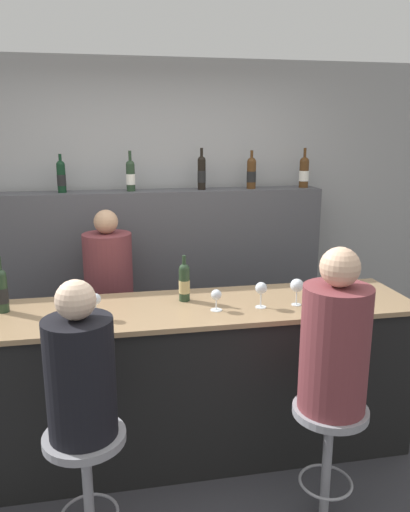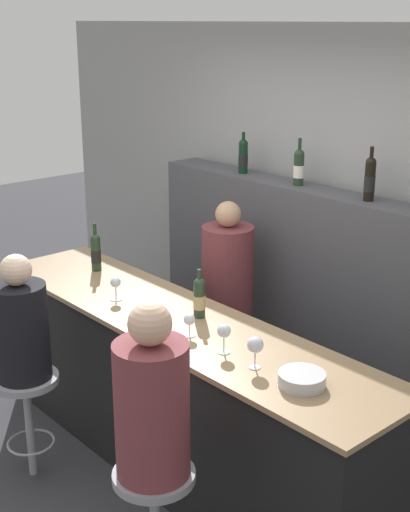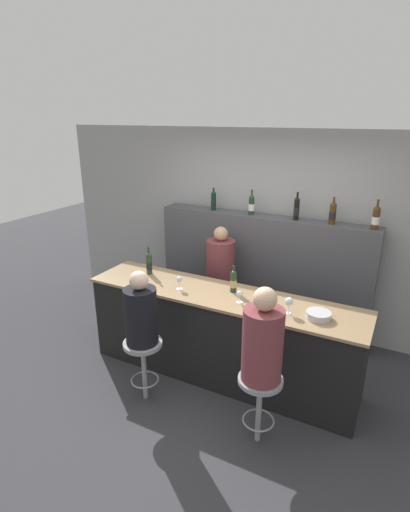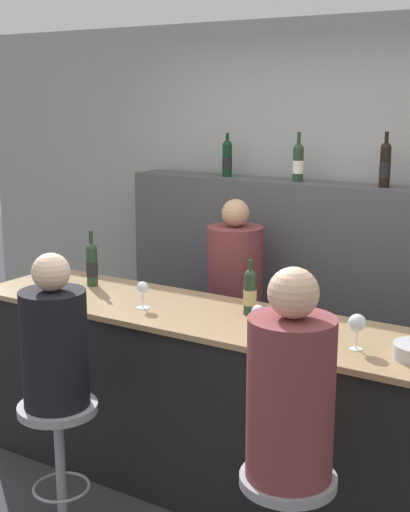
% 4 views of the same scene
% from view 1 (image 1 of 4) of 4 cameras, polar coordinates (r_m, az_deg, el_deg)
% --- Properties ---
extents(ground_plane, '(16.00, 16.00, 0.00)m').
position_cam_1_polar(ground_plane, '(3.23, -2.65, -24.57)').
color(ground_plane, '#333338').
extents(wall_back, '(6.40, 0.05, 2.60)m').
position_cam_1_polar(wall_back, '(4.33, -6.21, 4.45)').
color(wall_back, '#9E9E9E').
rests_on(wall_back, ground_plane).
extents(bar_counter, '(2.98, 0.67, 0.99)m').
position_cam_1_polar(bar_counter, '(3.22, -3.59, -14.14)').
color(bar_counter, black).
rests_on(bar_counter, ground_plane).
extents(back_bar_cabinet, '(2.79, 0.28, 1.55)m').
position_cam_1_polar(back_bar_cabinet, '(4.23, -5.76, -3.06)').
color(back_bar_cabinet, '#4C4C51').
rests_on(back_bar_cabinet, ground_plane).
extents(wine_bottle_counter_0, '(0.07, 0.07, 0.33)m').
position_cam_1_polar(wine_bottle_counter_0, '(3.12, -22.21, -3.63)').
color(wine_bottle_counter_0, '#233823').
rests_on(wine_bottle_counter_0, bar_counter).
extents(wine_bottle_counter_1, '(0.07, 0.07, 0.29)m').
position_cam_1_polar(wine_bottle_counter_1, '(3.09, -2.38, -2.97)').
color(wine_bottle_counter_1, '#233823').
rests_on(wine_bottle_counter_1, bar_counter).
extents(wine_bottle_backbar_0, '(0.07, 0.07, 0.30)m').
position_cam_1_polar(wine_bottle_backbar_0, '(4.06, -16.11, 8.75)').
color(wine_bottle_backbar_0, black).
rests_on(wine_bottle_backbar_0, back_bar_cabinet).
extents(wine_bottle_backbar_1, '(0.07, 0.07, 0.32)m').
position_cam_1_polar(wine_bottle_backbar_1, '(4.05, -8.50, 9.12)').
color(wine_bottle_backbar_1, '#233823').
rests_on(wine_bottle_backbar_1, back_bar_cabinet).
extents(wine_bottle_backbar_2, '(0.07, 0.07, 0.34)m').
position_cam_1_polar(wine_bottle_backbar_2, '(4.11, -0.39, 9.53)').
color(wine_bottle_backbar_2, black).
rests_on(wine_bottle_backbar_2, back_bar_cabinet).
extents(wine_bottle_backbar_3, '(0.08, 0.08, 0.31)m').
position_cam_1_polar(wine_bottle_backbar_3, '(4.21, 5.32, 9.46)').
color(wine_bottle_backbar_3, '#4C2D14').
rests_on(wine_bottle_backbar_3, back_bar_cabinet).
extents(wine_bottle_backbar_4, '(0.08, 0.08, 0.33)m').
position_cam_1_polar(wine_bottle_backbar_4, '(4.36, 11.25, 9.41)').
color(wine_bottle_backbar_4, '#4C2D14').
rests_on(wine_bottle_backbar_4, back_bar_cabinet).
extents(wine_glass_0, '(0.07, 0.07, 0.15)m').
position_cam_1_polar(wine_glass_0, '(2.87, -12.41, -5.02)').
color(wine_glass_0, silver).
rests_on(wine_glass_0, bar_counter).
extents(wine_glass_1, '(0.07, 0.07, 0.13)m').
position_cam_1_polar(wine_glass_1, '(2.93, 1.30, -4.58)').
color(wine_glass_1, silver).
rests_on(wine_glass_1, bar_counter).
extents(wine_glass_2, '(0.07, 0.07, 0.16)m').
position_cam_1_polar(wine_glass_2, '(2.99, 6.44, -3.77)').
color(wine_glass_2, silver).
rests_on(wine_glass_2, bar_counter).
extents(wine_glass_3, '(0.08, 0.08, 0.17)m').
position_cam_1_polar(wine_glass_3, '(3.06, 10.47, -3.39)').
color(wine_glass_3, silver).
rests_on(wine_glass_3, bar_counter).
extents(metal_bowl, '(0.23, 0.23, 0.06)m').
position_cam_1_polar(metal_bowl, '(3.23, 14.66, -4.37)').
color(metal_bowl, '#B7B7BC').
rests_on(metal_bowl, bar_counter).
extents(bar_stool_left, '(0.38, 0.38, 0.65)m').
position_cam_1_polar(bar_stool_left, '(2.59, -13.44, -21.73)').
color(bar_stool_left, gray).
rests_on(bar_stool_left, ground_plane).
extents(guest_seated_left, '(0.31, 0.31, 0.74)m').
position_cam_1_polar(guest_seated_left, '(2.36, -14.08, -12.65)').
color(guest_seated_left, black).
rests_on(guest_seated_left, bar_stool_left).
extents(bar_stool_right, '(0.38, 0.38, 0.65)m').
position_cam_1_polar(bar_stool_right, '(2.79, 13.97, -18.89)').
color(bar_stool_right, gray).
rests_on(bar_stool_right, ground_plane).
extents(guest_seated_right, '(0.34, 0.34, 0.83)m').
position_cam_1_polar(guest_seated_right, '(2.56, 14.63, -9.46)').
color(guest_seated_right, brown).
rests_on(guest_seated_right, bar_stool_right).
extents(bartender, '(0.35, 0.35, 1.48)m').
position_cam_1_polar(bartender, '(3.82, -10.75, -6.74)').
color(bartender, brown).
rests_on(bartender, ground_plane).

